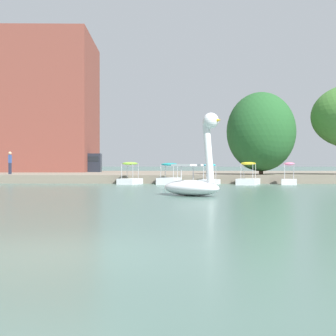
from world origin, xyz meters
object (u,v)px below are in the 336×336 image
(tree_willow_overhanging, at_px, (261,132))
(person_on_path, at_px, (10,162))
(swan_boat, at_px, (195,177))
(pedal_boat_teal, at_px, (169,178))
(parked_van, at_px, (79,162))
(pedal_boat_pink, at_px, (289,178))
(pedal_boat_lime, at_px, (130,177))
(pedal_boat_yellow, at_px, (248,178))
(pedal_boat_cyan, at_px, (210,179))

(tree_willow_overhanging, xyz_separation_m, person_on_path, (-19.09, 0.84, -2.22))
(swan_boat, distance_m, pedal_boat_teal, 13.32)
(swan_boat, bearing_deg, parked_van, 109.73)
(tree_willow_overhanging, bearing_deg, pedal_boat_pink, -71.36)
(pedal_boat_lime, distance_m, pedal_boat_pink, 10.73)
(pedal_boat_pink, relative_size, tree_willow_overhanging, 0.33)
(pedal_boat_pink, bearing_deg, person_on_path, 167.12)
(pedal_boat_lime, height_order, pedal_boat_yellow, pedal_boat_yellow)
(pedal_boat_teal, bearing_deg, pedal_boat_yellow, -3.45)
(pedal_boat_teal, distance_m, person_on_path, 13.16)
(pedal_boat_cyan, height_order, person_on_path, person_on_path)
(pedal_boat_yellow, bearing_deg, swan_boat, -106.99)
(pedal_boat_yellow, xyz_separation_m, tree_willow_overhanging, (1.46, 3.98, 3.35))
(pedal_boat_pink, bearing_deg, pedal_boat_cyan, 177.70)
(pedal_boat_pink, xyz_separation_m, person_on_path, (-20.37, 4.66, 1.14))
(pedal_boat_teal, height_order, pedal_boat_yellow, pedal_boat_yellow)
(pedal_boat_lime, xyz_separation_m, person_on_path, (-9.64, 4.42, 1.09))
(pedal_boat_cyan, xyz_separation_m, pedal_boat_pink, (5.31, -0.21, 0.03))
(swan_boat, xyz_separation_m, pedal_boat_pink, (6.70, 13.09, -0.37))
(pedal_boat_cyan, height_order, pedal_boat_pink, pedal_boat_pink)
(swan_boat, bearing_deg, pedal_boat_yellow, 73.01)
(parked_van, bearing_deg, pedal_boat_teal, -60.52)
(pedal_boat_yellow, bearing_deg, person_on_path, 164.70)
(pedal_boat_yellow, xyz_separation_m, person_on_path, (-17.62, 4.82, 1.13))
(pedal_boat_teal, distance_m, tree_willow_overhanging, 8.38)
(pedal_boat_teal, height_order, person_on_path, person_on_path)
(swan_boat, xyz_separation_m, pedal_boat_teal, (-1.35, 13.24, -0.35))
(swan_boat, bearing_deg, pedal_boat_lime, 106.82)
(pedal_boat_cyan, bearing_deg, tree_willow_overhanging, 41.88)
(parked_van, bearing_deg, person_on_path, -104.19)
(tree_willow_overhanging, relative_size, parked_van, 1.35)
(parked_van, bearing_deg, pedal_boat_cyan, -53.69)
(pedal_boat_pink, bearing_deg, pedal_boat_lime, 178.75)
(pedal_boat_cyan, bearing_deg, parked_van, 126.31)
(pedal_boat_lime, height_order, parked_van, parked_van)
(pedal_boat_lime, height_order, person_on_path, person_on_path)
(swan_boat, distance_m, tree_willow_overhanging, 18.00)
(pedal_boat_teal, relative_size, pedal_boat_cyan, 1.12)
(pedal_boat_lime, relative_size, pedal_boat_pink, 1.05)
(pedal_boat_yellow, distance_m, person_on_path, 18.30)
(pedal_boat_yellow, bearing_deg, tree_willow_overhanging, 69.80)
(pedal_boat_pink, bearing_deg, parked_van, 136.26)
(pedal_boat_lime, bearing_deg, parked_van, 112.03)
(pedal_boat_pink, distance_m, tree_willow_overhanging, 5.24)
(pedal_boat_yellow, bearing_deg, parked_van, 131.04)
(swan_boat, height_order, pedal_boat_cyan, swan_boat)
(person_on_path, bearing_deg, pedal_boat_yellow, -15.30)
(person_on_path, bearing_deg, swan_boat, -52.39)
(person_on_path, bearing_deg, parked_van, 75.81)
(pedal_boat_cyan, height_order, tree_willow_overhanging, tree_willow_overhanging)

